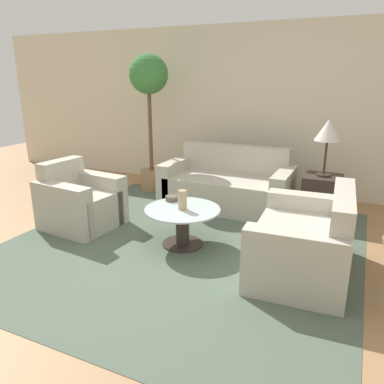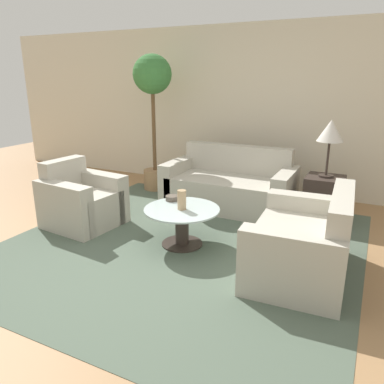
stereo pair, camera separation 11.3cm
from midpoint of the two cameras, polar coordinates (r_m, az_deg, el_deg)
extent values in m
plane|color=#9E754C|center=(3.82, -7.26, -11.29)|extent=(14.00, 14.00, 0.00)
cube|color=beige|center=(6.22, 7.81, 12.33)|extent=(10.00, 0.06, 2.60)
cube|color=#4C5B4C|center=(4.25, -2.19, -7.96)|extent=(3.76, 3.79, 0.01)
cube|color=#B2AD9E|center=(5.37, 4.62, -0.06)|extent=(1.61, 0.89, 0.45)
cube|color=#B2AD9E|center=(5.64, 5.93, 2.87)|extent=(1.61, 0.18, 0.85)
cube|color=#B2AD9E|center=(5.66, -3.02, 1.79)|extent=(0.20, 0.89, 0.62)
cube|color=#B2AD9E|center=(5.14, 13.10, -0.26)|extent=(0.20, 0.89, 0.62)
cube|color=#B2AD9E|center=(4.89, -16.99, -2.53)|extent=(0.87, 0.68, 0.45)
cube|color=#B2AD9E|center=(5.07, -19.64, 0.09)|extent=(0.24, 0.62, 0.82)
cube|color=#B2AD9E|center=(4.68, -19.77, -2.59)|extent=(0.83, 0.28, 0.62)
cube|color=#B2AD9E|center=(5.06, -14.60, -0.65)|extent=(0.83, 0.28, 0.62)
cube|color=#B2AD9E|center=(3.76, 15.30, -8.46)|extent=(0.90, 1.14, 0.45)
cube|color=#B2AD9E|center=(3.67, 20.72, -6.33)|extent=(0.24, 1.10, 0.83)
cube|color=#B2AD9E|center=(4.23, 16.32, -4.34)|extent=(0.85, 0.24, 0.62)
cube|color=#B2AD9E|center=(3.23, 14.20, -11.09)|extent=(0.85, 0.24, 0.62)
cylinder|color=#332823|center=(4.25, -2.19, -7.88)|extent=(0.46, 0.46, 0.02)
cylinder|color=#332823|center=(4.17, -2.22, -5.44)|extent=(0.15, 0.15, 0.41)
cylinder|color=#B2C6C6|center=(4.09, -2.26, -2.66)|extent=(0.83, 0.83, 0.02)
cube|color=#332823|center=(5.14, 18.46, -0.85)|extent=(0.47, 0.47, 0.59)
cylinder|color=#332823|center=(5.06, 18.79, 2.48)|extent=(0.18, 0.18, 0.02)
cylinder|color=#332823|center=(5.01, 19.04, 4.98)|extent=(0.03, 0.03, 0.43)
cone|color=beige|center=(4.95, 19.43, 8.90)|extent=(0.32, 0.32, 0.27)
cylinder|color=#93704C|center=(6.29, -6.63, 1.90)|extent=(0.38, 0.38, 0.33)
cylinder|color=brown|center=(6.12, -6.90, 9.50)|extent=(0.06, 0.06, 1.35)
sphere|color=#387538|center=(6.07, -7.20, 17.40)|extent=(0.60, 0.60, 0.60)
cylinder|color=tan|center=(4.03, -2.27, -1.22)|extent=(0.10, 0.10, 0.22)
cylinder|color=brown|center=(4.35, -3.86, -0.96)|extent=(0.15, 0.15, 0.06)
camera|label=1|loc=(0.06, -90.76, -0.23)|focal=35.00mm
camera|label=2|loc=(0.06, 89.24, 0.23)|focal=35.00mm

